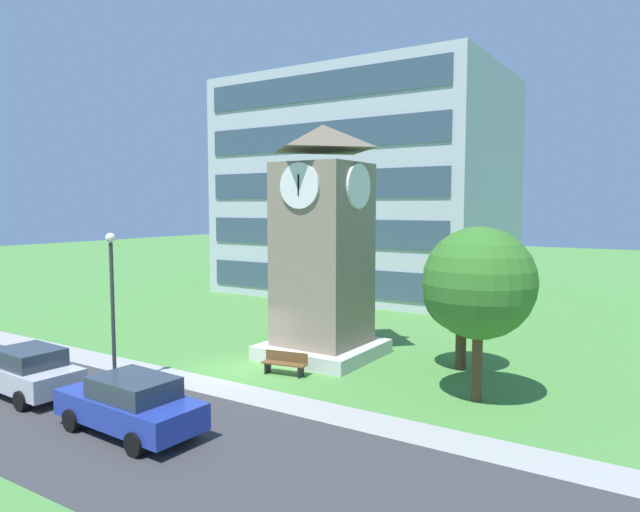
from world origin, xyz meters
TOP-DOWN VIEW (x-y plane):
  - ground_plane at (0.00, 0.00)m, footprint 160.00×160.00m
  - street_asphalt at (0.00, -6.52)m, footprint 120.00×7.20m
  - kerb_strip at (0.00, -2.12)m, footprint 120.00×1.60m
  - office_building at (-6.11, 22.03)m, footprint 19.95×13.89m
  - clock_tower at (1.56, 3.60)m, footprint 4.56×4.56m
  - park_bench at (1.79, 0.49)m, footprint 1.86×0.79m
  - street_lamp at (-2.83, -3.85)m, footprint 0.36×0.36m
  - tree_by_building at (9.02, 1.56)m, footprint 3.77×3.77m
  - tree_near_tower at (7.29, 4.98)m, footprint 3.09×3.09m
  - parked_car_silver at (-4.23, -6.34)m, footprint 4.43×2.20m
  - parked_car_blue at (1.46, -6.60)m, footprint 4.82×2.24m

SIDE VIEW (x-z plane):
  - ground_plane at x=0.00m, z-range 0.00..0.00m
  - kerb_strip at x=0.00m, z-range 0.00..0.01m
  - street_asphalt at x=0.00m, z-range 0.00..0.01m
  - park_bench at x=1.79m, z-range 0.02..0.90m
  - parked_car_silver at x=-4.23m, z-range 0.02..1.71m
  - parked_car_blue at x=1.46m, z-range 0.02..1.71m
  - tree_near_tower at x=7.29m, z-range 0.75..5.37m
  - street_lamp at x=-2.83m, z-range 0.69..6.29m
  - tree_by_building at x=9.02m, z-range 1.05..6.95m
  - clock_tower at x=1.56m, z-range -0.55..9.45m
  - office_building at x=-6.11m, z-range 0.00..16.00m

